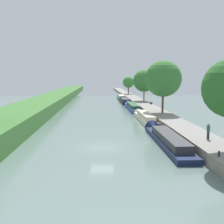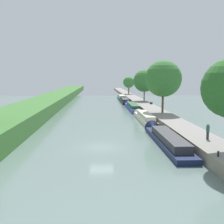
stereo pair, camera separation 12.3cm
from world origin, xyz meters
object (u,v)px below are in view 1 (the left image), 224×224
at_px(narrowboat_navy, 166,138).
at_px(mooring_bollard_near, 219,154).
at_px(narrowboat_teal, 121,97).
at_px(person_walking, 208,131).
at_px(mooring_bollard_far, 125,94).
at_px(narrowboat_black, 124,101).
at_px(park_bench, 151,103).
at_px(narrowboat_cream, 144,117).
at_px(narrowboat_blue, 132,107).

distance_m(narrowboat_navy, mooring_bollard_near, 9.57).
height_order(narrowboat_teal, person_walking, person_walking).
bearing_deg(person_walking, mooring_bollard_far, 91.31).
distance_m(narrowboat_navy, narrowboat_black, 48.44).
relative_size(narrowboat_teal, park_bench, 7.47).
bearing_deg(narrowboat_black, mooring_bollard_far, 83.41).
height_order(narrowboat_black, mooring_bollard_far, mooring_bollard_far).
xyz_separation_m(narrowboat_teal, park_bench, (4.68, -28.11, 0.90)).
xyz_separation_m(narrowboat_cream, park_bench, (4.60, 17.79, 0.85)).
relative_size(narrowboat_navy, narrowboat_blue, 0.97).
height_order(narrowboat_teal, mooring_bollard_far, mooring_bollard_far).
bearing_deg(park_bench, person_walking, -91.99).
bearing_deg(park_bench, narrowboat_navy, -98.21).
bearing_deg(narrowboat_cream, narrowboat_black, 90.36).
xyz_separation_m(narrowboat_blue, narrowboat_teal, (-0.08, 28.84, -0.02)).
xyz_separation_m(narrowboat_navy, park_bench, (4.77, 33.06, 0.95)).
xyz_separation_m(person_walking, mooring_bollard_far, (-1.57, 68.82, -0.65)).
relative_size(narrowboat_cream, narrowboat_black, 1.19).
bearing_deg(mooring_bollard_far, mooring_bollard_near, -90.00).
xyz_separation_m(narrowboat_teal, mooring_bollard_near, (1.85, -70.50, 0.78)).
height_order(narrowboat_blue, mooring_bollard_far, mooring_bollard_far).
xyz_separation_m(narrowboat_blue, narrowboat_black, (-0.21, 16.12, -0.07)).
distance_m(narrowboat_navy, narrowboat_blue, 32.32).
height_order(mooring_bollard_near, park_bench, park_bench).
height_order(narrowboat_teal, park_bench, park_bench).
height_order(person_walking, park_bench, person_walking).
bearing_deg(narrowboat_cream, narrowboat_blue, 90.01).
bearing_deg(park_bench, narrowboat_cream, -104.49).
distance_m(narrowboat_navy, person_walking, 5.05).
height_order(narrowboat_cream, person_walking, person_walking).
height_order(person_walking, mooring_bollard_near, person_walking).
height_order(narrowboat_blue, person_walking, person_walking).
distance_m(narrowboat_cream, mooring_bollard_far, 50.27).
distance_m(narrowboat_cream, narrowboat_blue, 17.05).
height_order(person_walking, mooring_bollard_far, person_walking).
distance_m(narrowboat_cream, person_walking, 18.94).
bearing_deg(mooring_bollard_near, narrowboat_blue, 92.43).
bearing_deg(narrowboat_cream, narrowboat_navy, -90.64).
height_order(narrowboat_navy, mooring_bollard_far, mooring_bollard_far).
relative_size(narrowboat_blue, narrowboat_teal, 1.50).
xyz_separation_m(narrowboat_black, park_bench, (4.81, -15.39, 0.95)).
height_order(mooring_bollard_near, mooring_bollard_far, same).
xyz_separation_m(mooring_bollard_near, mooring_bollard_far, (0.00, 74.84, 0.00)).
distance_m(mooring_bollard_near, mooring_bollard_far, 74.84).
bearing_deg(mooring_bollard_far, park_bench, -85.00).
xyz_separation_m(narrowboat_navy, narrowboat_teal, (0.08, 61.16, 0.05)).
height_order(narrowboat_black, mooring_bollard_near, mooring_bollard_near).
bearing_deg(park_bench, narrowboat_teal, 99.46).
relative_size(narrowboat_navy, park_bench, 10.82).
bearing_deg(mooring_bollard_near, person_walking, 75.37).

